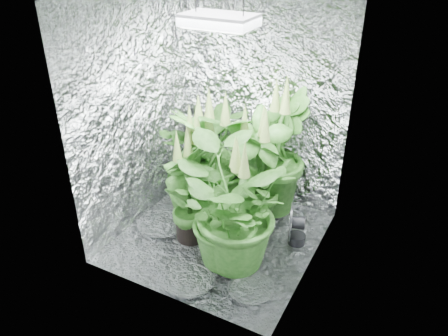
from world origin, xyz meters
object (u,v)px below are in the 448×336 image
plant_b (259,172)px  plant_c (275,153)px  plant_e (230,212)px  plant_d (198,170)px  plant_f (189,193)px  grow_lamp (219,21)px  plant_a (216,155)px  circulation_fan (294,227)px

plant_b → plant_c: bearing=83.5°
plant_b → plant_e: (0.04, -0.63, -0.01)m
plant_b → plant_d: (-0.48, -0.20, -0.01)m
plant_d → plant_f: plant_d is taller
grow_lamp → plant_e: size_ratio=0.46×
plant_b → plant_c: 0.30m
plant_b → plant_e: 0.63m
plant_a → plant_d: size_ratio=1.01×
grow_lamp → circulation_fan: grow_lamp is taller
plant_a → plant_e: plant_a is taller
plant_d → plant_f: (0.07, -0.26, -0.07)m
plant_d → plant_f: bearing=-75.6°
plant_a → circulation_fan: plant_a is taller
grow_lamp → plant_b: bearing=59.8°
plant_e → plant_d: bearing=140.9°
plant_c → plant_f: 0.89m
circulation_fan → plant_c: bearing=114.3°
plant_d → plant_e: bearing=-39.1°
plant_d → plant_e: size_ratio=1.05×
grow_lamp → plant_c: size_ratio=0.39×
plant_a → plant_e: bearing=-54.4°
plant_c → plant_e: (0.01, -0.92, -0.08)m
grow_lamp → circulation_fan: size_ratio=1.33×
grow_lamp → circulation_fan: 1.78m
plant_c → plant_f: plant_c is taller
plant_c → plant_d: (-0.52, -0.49, -0.07)m
grow_lamp → plant_a: bearing=122.8°
plant_c → plant_e: plant_c is taller
grow_lamp → plant_f: 1.39m
plant_b → plant_d: plant_b is taller
plant_d → circulation_fan: plant_d is taller
plant_c → plant_b: bearing=-96.5°
grow_lamp → plant_e: (0.24, -0.29, -1.30)m
plant_f → plant_e: bearing=-20.0°
grow_lamp → plant_e: 1.36m
plant_c → circulation_fan: 0.70m
plant_a → plant_e: size_ratio=1.06×
grow_lamp → plant_b: size_ratio=0.43×
plant_b → plant_f: (-0.42, -0.46, -0.08)m
grow_lamp → plant_d: (-0.29, 0.14, -1.30)m
plant_c → circulation_fan: size_ratio=3.38×
grow_lamp → plant_c: (0.23, 0.63, -1.23)m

